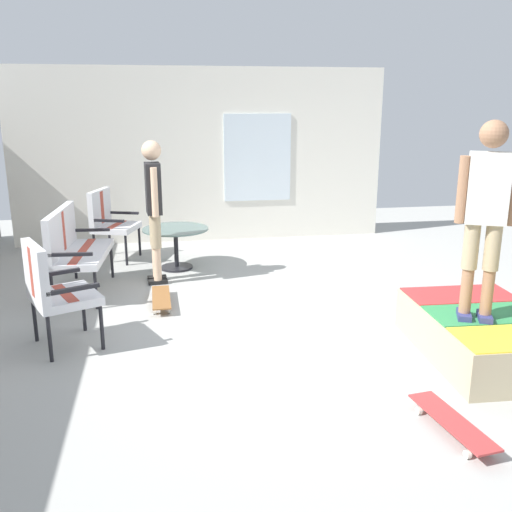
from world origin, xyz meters
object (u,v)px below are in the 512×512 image
Objects in this scene: person_watching at (154,201)px; person_skater at (486,207)px; patio_table at (176,240)px; skateboard_spare at (452,422)px; patio_chair_near_house at (108,218)px; patio_chair_by_wall at (51,286)px; skate_ramp at (488,334)px; skateboard_by_bench at (161,298)px; patio_bench at (72,243)px.

person_skater is at bearing -135.82° from person_watching.
patio_table is 1.10× the size of skateboard_spare.
patio_chair_by_wall is (-3.09, 0.27, 0.00)m from patio_chair_near_house.
patio_table reaches higher than skate_ramp.
skate_ramp is 2.05× the size of skateboard_spare.
patio_chair_by_wall is 0.60× the size of person_skater.
patio_table is (3.28, 2.68, 0.20)m from skate_ramp.
skate_ramp is at bearing -122.37° from skateboard_by_bench.
patio_chair_by_wall is 0.57× the size of person_watching.
patio_chair_by_wall is 3.57m from skateboard_spare.
person_skater is 1.81m from skateboard_spare.
skateboard_spare is (-3.82, -2.02, -0.97)m from person_watching.
person_skater is at bearing -124.49° from patio_bench.
skateboard_spare is at bearing -152.20° from person_watching.
person_watching is 3.93m from person_skater.
patio_chair_by_wall is (0.83, 3.88, 0.41)m from skate_ramp.
patio_bench is 4.56m from person_skater.
person_watching is 2.18× the size of skateboard_spare.
skateboard_spare is (-3.56, -2.99, -0.53)m from patio_bench.
person_watching is at bearing 154.90° from patio_table.
patio_bench reaches higher than patio_table.
skateboard_spare is at bearing -158.28° from patio_table.
skateboard_by_bench is at bearing 54.27° from person_skater.
patio_table is 4.74m from skateboard_spare.
patio_chair_near_house is 1.00× the size of patio_chair_by_wall.
skate_ramp is 4.24m from patio_table.
skate_ramp is at bearing -102.13° from patio_chair_by_wall.
skate_ramp is at bearing -122.02° from patio_bench.
person_skater is at bearing -104.21° from patio_chair_by_wall.
skateboard_spare is (-1.94, -2.95, -0.53)m from patio_chair_by_wall.
skate_ramp is 1.00× the size of person_skater.
skate_ramp is at bearing -40.01° from skateboard_spare.
patio_table is at bearing -25.10° from person_watching.
patio_chair_near_house is at bearing 28.07° from skateboard_spare.
patio_chair_near_house reaches higher than patio_table.
person_skater is (-2.54, -3.70, 0.78)m from patio_bench.
patio_table reaches higher than skateboard_by_bench.
skate_ramp is 1.21m from person_skater.
person_skater reaches higher than patio_chair_by_wall.
person_skater is at bearing -35.28° from skateboard_spare.
patio_chair_near_house is 0.57× the size of person_watching.
person_skater is 3.56m from skateboard_by_bench.
person_watching is 4.43m from skateboard_spare.
person_watching is at bearing 2.67° from skateboard_by_bench.
skate_ramp is 0.94× the size of person_watching.
patio_table reaches higher than skateboard_spare.
skateboard_spare is at bearing 139.99° from skate_ramp.
patio_chair_near_house is 5.73m from skateboard_spare.
patio_chair_by_wall is at bearing 75.79° from person_skater.
skate_ramp is 1.65× the size of patio_chair_by_wall.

